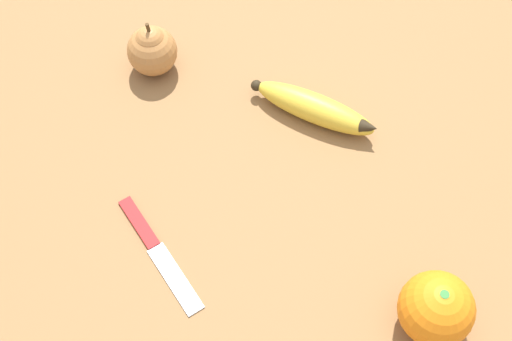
{
  "coord_description": "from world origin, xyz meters",
  "views": [
    {
      "loc": [
        0.51,
        0.0,
        0.79
      ],
      "look_at": [
        0.04,
        -0.06,
        0.03
      ],
      "focal_mm": 50.0,
      "sensor_mm": 36.0,
      "label": 1
    }
  ],
  "objects": [
    {
      "name": "ground_plane",
      "position": [
        0.0,
        0.0,
        0.0
      ],
      "size": [
        3.0,
        3.0,
        0.0
      ],
      "primitive_type": "plane",
      "color": "olive"
    },
    {
      "name": "banana",
      "position": [
        -0.07,
        -0.0,
        0.02
      ],
      "size": [
        0.09,
        0.18,
        0.04
      ],
      "rotation": [
        0.0,
        0.0,
        1.24
      ],
      "color": "gold",
      "rests_on": "ground_plane"
    },
    {
      "name": "orange",
      "position": [
        0.21,
        0.16,
        0.04
      ],
      "size": [
        0.09,
        0.09,
        0.09
      ],
      "color": "orange",
      "rests_on": "ground_plane"
    },
    {
      "name": "paring_knife",
      "position": [
        0.16,
        -0.17,
        0.0
      ],
      "size": [
        0.15,
        0.13,
        0.01
      ],
      "rotation": [
        0.0,
        0.0,
        5.43
      ],
      "color": "silver",
      "rests_on": "ground_plane"
    },
    {
      "name": "pear",
      "position": [
        -0.12,
        -0.23,
        0.04
      ],
      "size": [
        0.07,
        0.07,
        0.09
      ],
      "color": "#B2753D",
      "rests_on": "ground_plane"
    }
  ]
}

